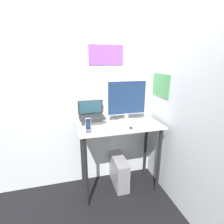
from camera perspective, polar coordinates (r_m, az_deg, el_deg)
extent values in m
plane|color=black|center=(2.54, 4.20, -26.87)|extent=(12.00, 12.00, 0.00)
cube|color=silver|center=(2.45, 0.33, 6.09)|extent=(6.00, 0.05, 2.60)
cube|color=purple|center=(2.36, -1.91, 18.12)|extent=(0.46, 0.01, 0.25)
cube|color=silver|center=(2.18, 20.47, 3.72)|extent=(0.05, 6.00, 2.60)
cube|color=#4C9959|center=(2.43, 15.64, 8.41)|extent=(0.01, 0.41, 0.30)
cube|color=beige|center=(2.24, 2.60, -4.47)|extent=(1.06, 0.51, 0.02)
cylinder|color=black|center=(2.20, -8.55, -19.12)|extent=(0.05, 0.05, 0.93)
cylinder|color=black|center=(2.46, 14.99, -15.33)|extent=(0.05, 0.05, 0.93)
cylinder|color=black|center=(2.54, -9.64, -13.93)|extent=(0.05, 0.05, 0.93)
cylinder|color=black|center=(2.77, 10.87, -11.27)|extent=(0.05, 0.05, 0.93)
cube|color=#4C4C51|center=(2.27, -6.49, -2.92)|extent=(0.23, 0.14, 0.08)
cube|color=#262628|center=(2.26, -6.53, -1.82)|extent=(0.33, 0.20, 0.02)
cube|color=#262628|center=(2.35, -7.07, 1.56)|extent=(0.33, 0.06, 0.20)
cube|color=#336072|center=(2.34, -7.05, 1.56)|extent=(0.29, 0.05, 0.18)
cylinder|color=silver|center=(2.36, 4.72, -2.82)|extent=(0.21, 0.21, 0.02)
cylinder|color=silver|center=(2.34, 4.75, -1.53)|extent=(0.05, 0.05, 0.09)
cube|color=silver|center=(2.28, 4.87, 4.68)|extent=(0.53, 0.01, 0.45)
cube|color=navy|center=(2.27, 4.94, 4.64)|extent=(0.51, 0.01, 0.42)
cube|color=silver|center=(2.05, 0.38, -5.91)|extent=(0.35, 0.11, 0.01)
cube|color=#A8A8AD|center=(2.05, 0.38, -5.69)|extent=(0.32, 0.09, 0.00)
ellipsoid|color=#262626|center=(2.11, 6.24, -5.16)|extent=(0.04, 0.06, 0.03)
cylinder|color=#4C4C51|center=(2.02, -7.65, -6.35)|extent=(0.06, 0.06, 0.02)
cube|color=silver|center=(2.01, -7.80, -3.95)|extent=(0.06, 0.04, 0.15)
cube|color=navy|center=(2.00, -7.78, -3.97)|extent=(0.06, 0.03, 0.14)
cube|color=gray|center=(2.67, 2.19, -18.57)|extent=(0.17, 0.50, 0.42)
cube|color=slate|center=(2.47, 4.04, -21.82)|extent=(0.16, 0.01, 0.40)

